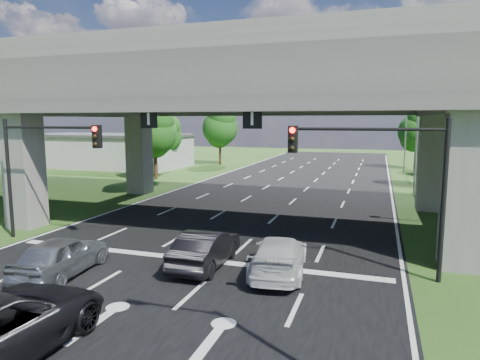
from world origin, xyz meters
The scene contains 17 objects.
ground centered at (0.00, 0.00, 0.00)m, with size 160.00×160.00×0.00m, color #234315.
road centered at (0.00, 10.00, 0.01)m, with size 18.00×120.00×0.03m, color black.
overpass centered at (0.00, 12.00, 7.92)m, with size 80.00×15.00×10.00m.
warehouse centered at (-26.00, 35.00, 2.00)m, with size 20.00×10.00×4.00m, color #9E9E99.
signal_right centered at (7.82, 3.94, 4.19)m, with size 5.76×0.54×6.00m.
signal_left centered at (-7.82, 3.94, 4.19)m, with size 5.76×0.54×6.00m.
streetlight_far centered at (10.10, 24.00, 5.85)m, with size 3.38×0.25×10.00m.
streetlight_beyond centered at (10.10, 40.00, 5.85)m, with size 3.38×0.25×10.00m.
tree_left_near centered at (-13.95, 26.00, 4.82)m, with size 4.50×4.50×7.80m.
tree_left_mid centered at (-16.95, 34.00, 4.17)m, with size 3.91×3.90×6.76m.
tree_left_far centered at (-12.95, 42.00, 5.14)m, with size 4.80×4.80×8.32m.
tree_right_near centered at (13.05, 28.00, 4.50)m, with size 4.20×4.20×7.28m.
tree_right_mid centered at (16.05, 36.00, 4.17)m, with size 3.91×3.90×6.76m.
tree_right_far centered at (12.05, 44.00, 4.82)m, with size 4.50×4.50×7.80m.
car_silver centered at (-3.67, 0.21, 0.79)m, with size 1.80×4.48×1.52m, color #A5A8AD.
car_dark centered at (1.18, 2.85, 0.78)m, with size 1.58×4.52×1.49m, color black.
car_white centered at (4.19, 3.00, 0.74)m, with size 1.99×4.89×1.42m, color #B9B9B9.
Camera 1 is at (7.72, -12.68, 5.90)m, focal length 32.00 mm.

